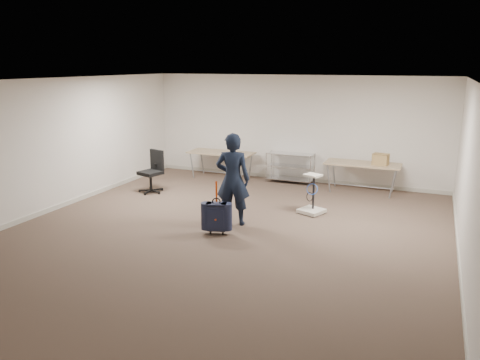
% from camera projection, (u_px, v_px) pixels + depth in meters
% --- Properties ---
extents(ground, '(9.00, 9.00, 0.00)m').
position_uv_depth(ground, '(224.00, 234.00, 8.72)').
color(ground, '#443229').
rests_on(ground, ground).
extents(room_shell, '(8.00, 9.00, 9.00)m').
position_uv_depth(room_shell, '(251.00, 210.00, 9.94)').
color(room_shell, silver).
rests_on(room_shell, ground).
extents(folding_table_left, '(1.80, 0.75, 0.73)m').
position_uv_depth(folding_table_left, '(221.00, 154.00, 12.80)').
color(folding_table_left, '#9D8860').
rests_on(folding_table_left, ground).
extents(folding_table_right, '(1.80, 0.75, 0.73)m').
position_uv_depth(folding_table_right, '(363.00, 165.00, 11.37)').
color(folding_table_right, '#9D8860').
rests_on(folding_table_right, ground).
extents(wire_shelf, '(1.22, 0.47, 0.80)m').
position_uv_depth(wire_shelf, '(290.00, 166.00, 12.37)').
color(wire_shelf, silver).
rests_on(wire_shelf, ground).
extents(person, '(0.74, 0.57, 1.82)m').
position_uv_depth(person, '(233.00, 179.00, 9.04)').
color(person, black).
rests_on(person, ground).
extents(suitcase, '(0.42, 0.31, 1.01)m').
position_uv_depth(suitcase, '(217.00, 217.00, 8.61)').
color(suitcase, black).
rests_on(suitcase, ground).
extents(office_chair, '(0.62, 0.62, 1.03)m').
position_uv_depth(office_chair, '(152.00, 180.00, 11.49)').
color(office_chair, black).
rests_on(office_chair, ground).
extents(equipment_cart, '(0.60, 0.60, 0.85)m').
position_uv_depth(equipment_cart, '(312.00, 203.00, 9.85)').
color(equipment_cart, silver).
rests_on(equipment_cart, ground).
extents(cardboard_box, '(0.39, 0.32, 0.27)m').
position_uv_depth(cardboard_box, '(381.00, 159.00, 11.16)').
color(cardboard_box, '#996D47').
rests_on(cardboard_box, folding_table_right).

